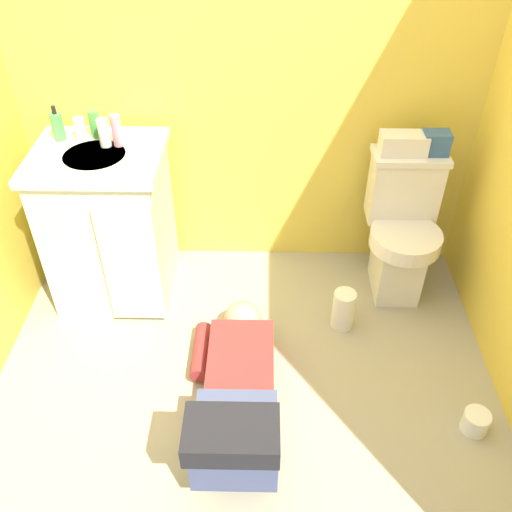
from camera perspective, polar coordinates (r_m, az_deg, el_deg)
name	(u,v)px	position (r m, az deg, el deg)	size (l,w,h in m)	color
ground_plane	(243,410)	(2.53, -1.29, -15.53)	(2.76, 3.17, 0.04)	#A29B81
wall_back	(249,41)	(2.71, -0.77, 21.18)	(2.42, 0.08, 2.40)	yellow
toilet	(401,229)	(2.91, 14.68, 2.69)	(0.36, 0.46, 0.75)	silver
vanity_cabinet	(110,225)	(2.85, -14.71, 3.08)	(0.60, 0.53, 0.82)	silver
faucet	(100,128)	(2.74, -15.67, 12.52)	(0.02, 0.02, 0.10)	silver
person_plumber	(237,397)	(2.32, -1.97, -14.30)	(0.39, 1.06, 0.52)	maroon
tissue_box	(403,144)	(2.75, 14.89, 11.09)	(0.22, 0.11, 0.10)	silver
toiletry_bag	(436,143)	(2.79, 17.95, 10.98)	(0.12, 0.09, 0.11)	#33598C
soap_dispenser	(58,126)	(2.78, -19.68, 12.43)	(0.06, 0.06, 0.17)	#47964D
bottle_white	(80,129)	(2.75, -17.58, 12.34)	(0.05, 0.05, 0.11)	white
bottle_green	(95,124)	(2.75, -16.18, 12.86)	(0.05, 0.05, 0.13)	green
bottle_clear	(104,133)	(2.66, -15.32, 12.09)	(0.05, 0.05, 0.13)	silver
bottle_pink	(117,130)	(2.65, -14.10, 12.39)	(0.05, 0.05, 0.15)	pink
paper_towel_roll	(343,310)	(2.78, 8.95, -5.45)	(0.11, 0.11, 0.21)	white
toilet_paper_roll	(475,422)	(2.57, 21.58, -15.54)	(0.11, 0.11, 0.10)	white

